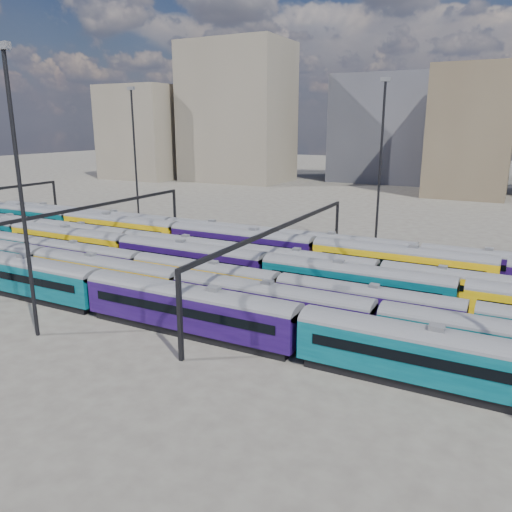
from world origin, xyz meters
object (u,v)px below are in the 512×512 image
at_px(rake_0, 98,286).
at_px(mast_2, 20,186).
at_px(rake_1, 106,271).
at_px(rake_2, 204,274).

height_order(rake_0, mast_2, mast_2).
bearing_deg(rake_0, mast_2, -97.79).
distance_m(rake_1, rake_2, 11.39).
height_order(rake_1, rake_2, rake_1).
bearing_deg(mast_2, rake_0, 82.21).
xyz_separation_m(rake_1, rake_2, (10.23, 5.00, -0.27)).
bearing_deg(rake_2, rake_0, -123.18).
bearing_deg(rake_1, rake_0, -53.60).
bearing_deg(rake_2, mast_2, -113.80).
xyz_separation_m(rake_0, rake_2, (6.54, 10.00, -0.50)).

